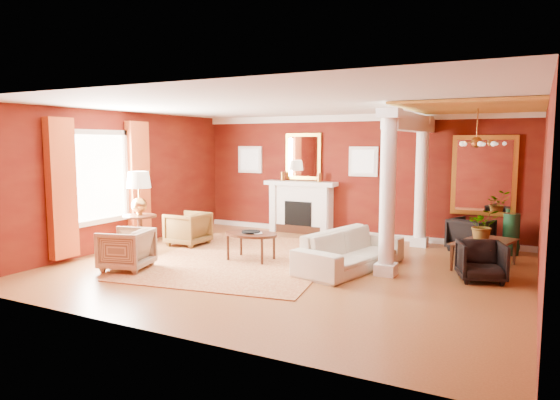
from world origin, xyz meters
The scene contains 27 objects.
ground centered at (0.00, 0.00, 0.00)m, with size 8.00×8.00×0.00m, color brown.
room_shell centered at (0.00, 0.00, 2.02)m, with size 8.04×7.04×2.92m.
fireplace centered at (-1.30, 3.32, 0.65)m, with size 1.85×0.42×1.29m.
overmantel_mirror centered at (-1.30, 3.45, 1.90)m, with size 0.95×0.07×1.15m.
flank_window_left centered at (-2.85, 3.46, 1.80)m, with size 0.70×0.07×0.70m.
flank_window_right centered at (0.25, 3.46, 1.80)m, with size 0.70×0.07×0.70m.
left_window centered at (-3.89, -0.60, 1.42)m, with size 0.21×2.55×2.60m.
column_front centered at (1.70, 0.30, 1.43)m, with size 0.36×0.36×2.80m.
column_back centered at (1.70, 3.00, 1.43)m, with size 0.36×0.36×2.80m.
header_beam centered at (1.70, 1.90, 2.62)m, with size 0.30×3.20×0.32m, color white.
amber_ceiling centered at (2.85, 1.75, 2.87)m, with size 2.30×3.40×0.04m, color gold.
dining_mirror centered at (2.90, 3.45, 1.55)m, with size 1.30×0.07×1.70m.
chandelier centered at (2.90, 1.80, 2.25)m, with size 0.60×0.62×0.75m.
crown_trim centered at (0.00, 3.46, 2.82)m, with size 8.00×0.08×0.16m, color white.
base_trim centered at (0.00, 3.46, 0.06)m, with size 8.00×0.08×0.12m, color white.
rug centered at (-1.06, 0.22, 0.01)m, with size 3.33×4.44×0.02m, color maroon.
sofa centered at (1.03, 0.42, 0.46)m, with size 2.33×0.68×0.91m, color beige.
armchair_leopard centered at (-2.85, 0.77, 0.40)m, with size 0.78×0.73×0.81m, color black.
armchair_stripe centered at (-2.49, -1.44, 0.40)m, with size 0.78×0.73×0.81m, color tan.
coffee_table centered at (-0.88, 0.17, 0.49)m, with size 1.06×1.06×0.53m.
coffee_book centered at (-0.80, 0.13, 0.64)m, with size 0.16×0.02×0.22m, color black.
side_table centered at (-3.25, -0.27, 1.14)m, with size 0.67×0.67×1.67m.
dining_table centered at (3.15, 1.61, 0.38)m, with size 1.37×0.48×0.76m, color black.
dining_chair_near centered at (3.17, 0.66, 0.36)m, with size 0.69×0.65×0.71m, color black.
dining_chair_far centered at (2.75, 2.95, 0.38)m, with size 0.74×0.70×0.76m, color black.
green_urn centered at (3.50, 3.00, 0.33)m, with size 0.35×0.35×0.85m.
potted_plant centered at (3.09, 1.61, 0.99)m, with size 0.53×0.59×0.46m, color #26591E.
Camera 1 is at (3.90, -7.88, 2.23)m, focal length 32.00 mm.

